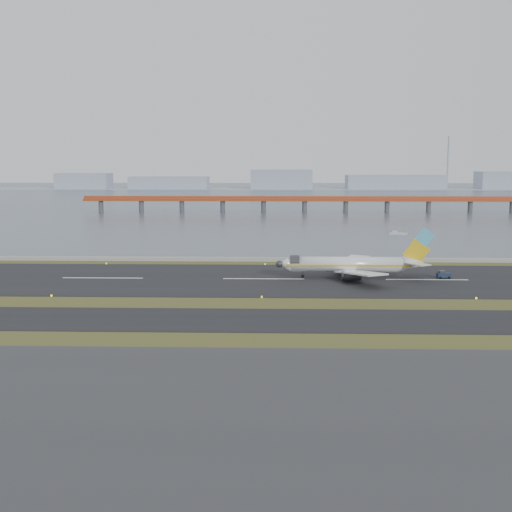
% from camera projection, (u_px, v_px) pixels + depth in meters
% --- Properties ---
extents(ground, '(1000.00, 1000.00, 0.00)m').
position_uv_depth(ground, '(261.00, 306.00, 128.21)').
color(ground, '#354117').
rests_on(ground, ground).
extents(apron_strip, '(1000.00, 50.00, 0.10)m').
position_uv_depth(apron_strip, '(251.00, 410.00, 73.78)').
color(apron_strip, '#323235').
rests_on(apron_strip, ground).
extents(taxiway_strip, '(1000.00, 18.00, 0.10)m').
position_uv_depth(taxiway_strip, '(260.00, 320.00, 116.33)').
color(taxiway_strip, black).
rests_on(taxiway_strip, ground).
extents(runway_strip, '(1000.00, 45.00, 0.10)m').
position_uv_depth(runway_strip, '(264.00, 279.00, 157.88)').
color(runway_strip, black).
rests_on(runway_strip, ground).
extents(seawall, '(1000.00, 2.50, 1.00)m').
position_uv_depth(seawall, '(265.00, 259.00, 187.51)').
color(seawall, gray).
rests_on(seawall, ground).
extents(bay_water, '(1400.00, 800.00, 1.30)m').
position_uv_depth(bay_water, '(272.00, 196.00, 583.37)').
color(bay_water, '#404B5C').
rests_on(bay_water, ground).
extents(red_pier, '(260.00, 5.00, 10.20)m').
position_uv_depth(red_pier, '(305.00, 200.00, 373.96)').
color(red_pier, '#A53E1C').
rests_on(red_pier, ground).
extents(far_shoreline, '(1400.00, 80.00, 60.50)m').
position_uv_depth(far_shoreline, '(285.00, 184.00, 740.43)').
color(far_shoreline, '#9BA5B7').
rests_on(far_shoreline, ground).
extents(airliner, '(38.52, 32.89, 12.80)m').
position_uv_depth(airliner, '(353.00, 265.00, 158.69)').
color(airliner, white).
rests_on(airliner, ground).
extents(pushback_tug, '(3.27, 2.09, 2.01)m').
position_uv_depth(pushback_tug, '(443.00, 275.00, 158.52)').
color(pushback_tug, '#15233C').
rests_on(pushback_tug, ground).
extents(workboat_near, '(7.16, 4.17, 1.66)m').
position_uv_depth(workboat_near, '(398.00, 234.00, 256.98)').
color(workboat_near, silver).
rests_on(workboat_near, ground).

